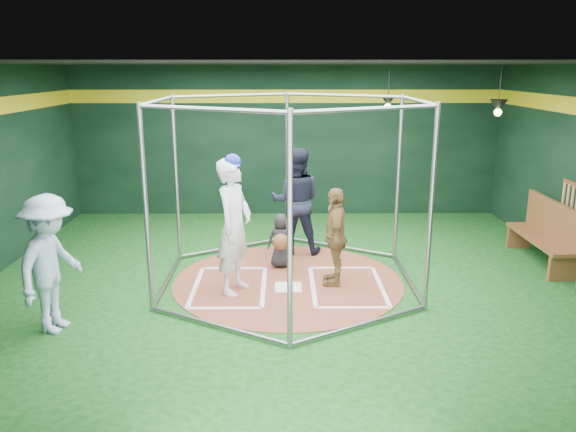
{
  "coord_description": "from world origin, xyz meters",
  "views": [
    {
      "loc": [
        -0.09,
        -8.74,
        3.44
      ],
      "look_at": [
        0.0,
        0.1,
        1.1
      ],
      "focal_mm": 35.0,
      "sensor_mm": 36.0,
      "label": 1
    }
  ],
  "objects_px": {
    "dugout_bench": "(546,232)",
    "visitor_leopard": "(335,236)",
    "umpire": "(296,201)",
    "batter_figure": "(234,225)"
  },
  "relations": [
    {
      "from": "batter_figure",
      "to": "umpire",
      "type": "xyz_separation_m",
      "value": [
        0.99,
        1.94,
        -0.08
      ]
    },
    {
      "from": "visitor_leopard",
      "to": "umpire",
      "type": "height_order",
      "value": "umpire"
    },
    {
      "from": "visitor_leopard",
      "to": "dugout_bench",
      "type": "distance_m",
      "value": 4.01
    },
    {
      "from": "umpire",
      "to": "dugout_bench",
      "type": "bearing_deg",
      "value": 174.78
    },
    {
      "from": "dugout_bench",
      "to": "visitor_leopard",
      "type": "bearing_deg",
      "value": -165.81
    },
    {
      "from": "batter_figure",
      "to": "dugout_bench",
      "type": "distance_m",
      "value": 5.65
    },
    {
      "from": "batter_figure",
      "to": "visitor_leopard",
      "type": "bearing_deg",
      "value": 11.09
    },
    {
      "from": "dugout_bench",
      "to": "batter_figure",
      "type": "bearing_deg",
      "value": -166.71
    },
    {
      "from": "batter_figure",
      "to": "dugout_bench",
      "type": "relative_size",
      "value": 1.1
    },
    {
      "from": "dugout_bench",
      "to": "umpire",
      "type": "bearing_deg",
      "value": 171.82
    }
  ]
}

